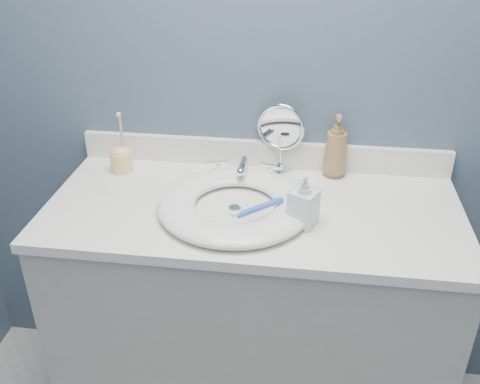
% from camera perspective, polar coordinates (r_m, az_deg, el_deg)
% --- Properties ---
extents(back_wall, '(2.20, 0.02, 2.40)m').
position_cam_1_polar(back_wall, '(1.70, 2.64, 12.69)').
color(back_wall, '#47576A').
rests_on(back_wall, ground).
extents(vanity_cabinet, '(1.20, 0.55, 0.85)m').
position_cam_1_polar(vanity_cabinet, '(1.85, 1.24, -13.65)').
color(vanity_cabinet, '#B1ABA2').
rests_on(vanity_cabinet, ground).
extents(countertop, '(1.22, 0.57, 0.03)m').
position_cam_1_polar(countertop, '(1.58, 1.41, -1.92)').
color(countertop, white).
rests_on(countertop, vanity_cabinet).
extents(backsplash, '(1.22, 0.02, 0.09)m').
position_cam_1_polar(backsplash, '(1.78, 2.41, 4.09)').
color(backsplash, white).
rests_on(backsplash, countertop).
extents(basin, '(0.45, 0.45, 0.04)m').
position_cam_1_polar(basin, '(1.54, -0.54, -1.29)').
color(basin, white).
rests_on(basin, countertop).
extents(drain, '(0.04, 0.04, 0.01)m').
position_cam_1_polar(drain, '(1.55, -0.54, -1.77)').
color(drain, silver).
rests_on(drain, countertop).
extents(faucet, '(0.25, 0.13, 0.07)m').
position_cam_1_polar(faucet, '(1.71, 0.41, 2.30)').
color(faucet, silver).
rests_on(faucet, countertop).
extents(makeup_mirror, '(0.16, 0.09, 0.23)m').
position_cam_1_polar(makeup_mirror, '(1.72, 4.35, 6.10)').
color(makeup_mirror, silver).
rests_on(makeup_mirror, countertop).
extents(soap_bottle_amber, '(0.08, 0.08, 0.20)m').
position_cam_1_polar(soap_bottle_amber, '(1.73, 10.22, 4.83)').
color(soap_bottle_amber, olive).
rests_on(soap_bottle_amber, countertop).
extents(soap_bottle_clear, '(0.09, 0.09, 0.16)m').
position_cam_1_polar(soap_bottle_clear, '(1.46, 6.83, -0.83)').
color(soap_bottle_clear, silver).
rests_on(soap_bottle_clear, countertop).
extents(toothbrush_holder, '(0.07, 0.07, 0.20)m').
position_cam_1_polar(toothbrush_holder, '(1.79, -12.56, 3.57)').
color(toothbrush_holder, '#F8D67C').
rests_on(toothbrush_holder, countertop).
extents(toothbrush_lying, '(0.14, 0.13, 0.02)m').
position_cam_1_polar(toothbrush_lying, '(1.48, 1.96, -1.73)').
color(toothbrush_lying, blue).
rests_on(toothbrush_lying, basin).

